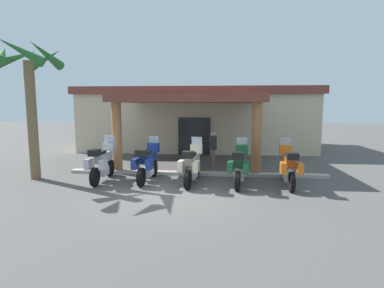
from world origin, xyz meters
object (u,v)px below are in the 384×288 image
(motorcycle_silver, at_px, (102,162))
(palm_tree_roadside, at_px, (29,79))
(motorcycle_blue, at_px, (147,163))
(motel_building, at_px, (198,118))
(pedestrian, at_px, (213,147))
(motorcycle_green, at_px, (240,166))
(motorcycle_orange, at_px, (288,166))
(motorcycle_cream, at_px, (192,164))

(motorcycle_silver, xyz_separation_m, palm_tree_roadside, (-2.71, 0.07, 3.04))
(motorcycle_silver, distance_m, motorcycle_blue, 1.68)
(motel_building, bearing_deg, pedestrian, -80.50)
(motorcycle_blue, height_order, motorcycle_green, same)
(motel_building, height_order, motorcycle_orange, motel_building)
(motorcycle_silver, bearing_deg, motorcycle_cream, -92.44)
(motorcycle_cream, relative_size, pedestrian, 1.34)
(motorcycle_orange, height_order, palm_tree_roadside, palm_tree_roadside)
(pedestrian, bearing_deg, motorcycle_green, 90.60)
(motorcycle_orange, distance_m, pedestrian, 3.97)
(motorcycle_green, bearing_deg, motorcycle_orange, -80.60)
(pedestrian, bearing_deg, motorcycle_cream, 58.92)
(motorcycle_cream, bearing_deg, motorcycle_orange, -83.74)
(motorcycle_blue, distance_m, palm_tree_roadside, 5.34)
(motel_building, height_order, motorcycle_cream, motel_building)
(motorcycle_blue, xyz_separation_m, motorcycle_orange, (5.02, -0.18, 0.00))
(motel_building, bearing_deg, motorcycle_blue, -97.75)
(motorcycle_silver, distance_m, motorcycle_cream, 3.35)
(motel_building, height_order, pedestrian, motel_building)
(motorcycle_cream, bearing_deg, motorcycle_blue, 89.77)
(motel_building, xyz_separation_m, motorcycle_cream, (0.55, -9.53, -1.28))
(motorcycle_silver, relative_size, motorcycle_green, 1.00)
(motorcycle_silver, relative_size, motorcycle_cream, 1.00)
(motorcycle_silver, relative_size, motorcycle_blue, 1.00)
(motorcycle_silver, xyz_separation_m, motorcycle_blue, (1.67, 0.12, 0.00))
(motorcycle_blue, height_order, pedestrian, pedestrian)
(motorcycle_silver, distance_m, motorcycle_green, 5.02)
(motorcycle_silver, relative_size, palm_tree_roadside, 0.43)
(pedestrian, bearing_deg, motorcycle_orange, 114.37)
(motel_building, relative_size, motorcycle_green, 6.55)
(motorcycle_blue, height_order, motorcycle_orange, same)
(palm_tree_roadside, bearing_deg, motel_building, 59.60)
(motorcycle_cream, distance_m, motorcycle_green, 1.67)
(motorcycle_orange, bearing_deg, motel_building, 25.34)
(motorcycle_cream, height_order, pedestrian, pedestrian)
(motorcycle_blue, relative_size, motorcycle_orange, 1.00)
(motel_building, xyz_separation_m, motorcycle_silver, (-2.80, -9.46, -1.28))
(motorcycle_blue, bearing_deg, motel_building, -3.29)
(motorcycle_green, height_order, pedestrian, pedestrian)
(motorcycle_blue, distance_m, pedestrian, 3.61)
(motorcycle_blue, bearing_deg, motorcycle_green, -90.17)
(motorcycle_blue, bearing_deg, motorcycle_orange, -88.45)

